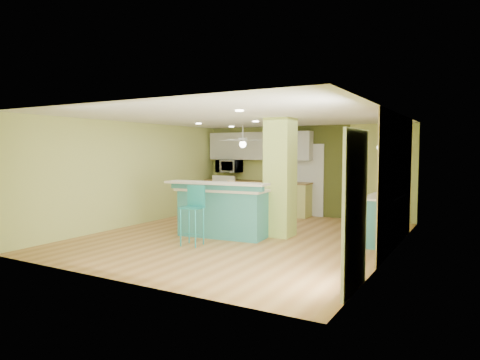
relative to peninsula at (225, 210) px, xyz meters
name	(u,v)px	position (x,y,z in m)	size (l,w,h in m)	color
floor	(242,237)	(0.38, 0.06, -0.55)	(6.00, 7.00, 0.01)	#A46D39
ceiling	(242,117)	(0.38, 0.06, 1.96)	(6.00, 7.00, 0.01)	white
wall_back	(303,171)	(0.38, 3.56, 0.70)	(6.00, 0.01, 2.50)	#C5CF6F
wall_front	(117,192)	(0.38, -3.45, 0.70)	(6.00, 0.01, 2.50)	#C5CF6F
wall_left	(135,174)	(-2.62, 0.06, 0.70)	(0.01, 7.00, 2.50)	#C5CF6F
wall_right	(392,183)	(3.39, 0.06, 0.70)	(0.01, 7.00, 2.50)	#C5CF6F
wood_panel	(397,181)	(3.37, 0.66, 0.70)	(0.02, 3.40, 2.50)	#998257
olive_accent	(310,171)	(0.58, 3.54, 0.70)	(2.20, 0.02, 2.50)	#484F1F
interior_door	(309,180)	(0.58, 3.52, 0.45)	(0.82, 0.05, 2.00)	silver
french_door	(355,211)	(3.35, -2.24, 0.50)	(0.04, 1.08, 2.10)	silver
column	(280,178)	(1.03, 0.56, 0.70)	(0.55, 0.55, 2.50)	#ABC159
kitchen_run	(257,197)	(-0.92, 3.26, -0.07)	(3.25, 0.63, 0.94)	#CBCC6B
stove	(229,196)	(-1.87, 3.25, -0.09)	(0.76, 0.66, 1.08)	white
upper_cabinets	(259,146)	(-0.92, 3.38, 1.40)	(3.20, 0.34, 0.80)	silver
microwave	(229,166)	(-1.87, 3.26, 0.80)	(0.70, 0.48, 0.39)	silver
ceiling_fan	(243,141)	(-0.72, 2.06, 1.53)	(1.41, 1.41, 0.61)	silver
pendant_lamp	(381,147)	(3.03, 0.81, 1.34)	(0.14, 0.14, 0.69)	white
wall_decor	(398,165)	(3.35, 0.86, 1.00)	(0.03, 0.90, 0.70)	brown
peninsula	(225,210)	(0.00, 0.00, 0.00)	(2.24, 1.35, 1.18)	teal
bar_stool	(194,205)	(-0.06, -1.04, 0.22)	(0.42, 0.42, 1.15)	teal
side_counter	(383,219)	(3.08, 0.94, -0.07)	(0.62, 1.46, 0.94)	teal
fruit_bowl	(270,180)	(-0.45, 3.16, 0.43)	(0.30, 0.30, 0.07)	#362416
canister	(231,185)	(0.17, -0.04, 0.56)	(0.15, 0.15, 0.17)	gold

